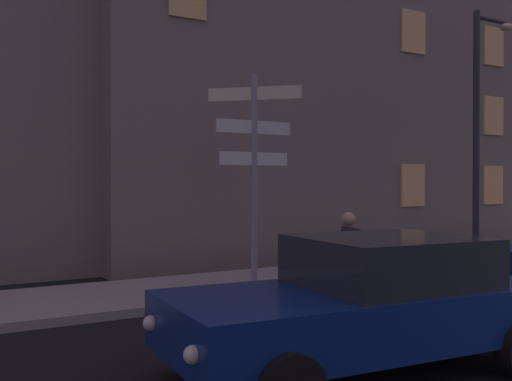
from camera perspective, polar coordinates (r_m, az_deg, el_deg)
name	(u,v)px	position (r m, az deg, el deg)	size (l,w,h in m)	color
sidewalk_kerb	(283,281)	(12.19, 2.66, -8.68)	(40.00, 2.72, 0.14)	#9E9991
signpost	(254,160)	(10.79, -0.17, 2.98)	(1.54, 1.26, 3.91)	gray
street_lamp	(481,115)	(15.40, 20.89, 6.77)	(1.41, 0.28, 6.06)	#2D2D30
car_far_oncoming	(368,302)	(6.65, 10.75, -10.52)	(4.48, 2.30, 1.47)	navy
cyclist	(351,267)	(9.43, 9.11, -7.28)	(1.82, 0.35, 1.61)	black
building_right_block	(269,40)	(20.70, 1.22, 14.30)	(13.91, 9.92, 13.85)	slate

